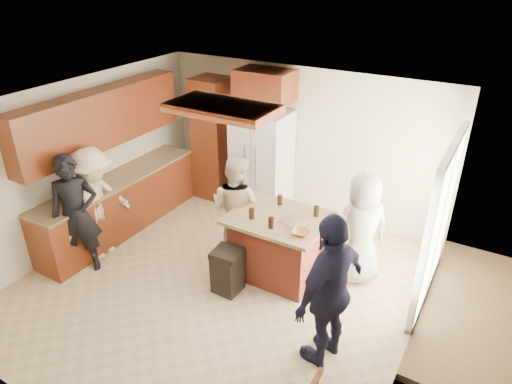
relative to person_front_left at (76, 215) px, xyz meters
The scene contains 11 objects.
person_front_left is the anchor object (origin of this frame).
person_behind_left 2.20m from the person_front_left, 39.45° to the left, with size 0.78×0.48×1.60m, color tan.
person_behind_right 3.86m from the person_front_left, 26.79° to the left, with size 0.78×0.51×1.60m, color gray.
person_side_right 3.62m from the person_front_left, ahead, with size 1.07×0.55×1.83m, color #191A33.
person_counter 0.39m from the person_front_left, 95.99° to the left, with size 1.11×0.51×1.71m, color tan.
left_cabinetry 1.12m from the person_front_left, 108.37° to the left, with size 0.64×3.00×2.30m.
back_wall_units 2.96m from the person_front_left, 79.00° to the left, with size 1.80×0.60×2.45m.
refrigerator 3.09m from the person_front_left, 64.30° to the left, with size 0.90×0.76×1.80m.
kitchen_island 2.79m from the person_front_left, 27.57° to the left, with size 1.28×1.03×0.93m.
island_items 2.92m from the person_front_left, 23.91° to the left, with size 0.89×0.72×0.15m.
trash_bin 2.21m from the person_front_left, 16.89° to the left, with size 0.39×0.39×0.63m.
Camera 1 is at (2.93, -4.07, 4.01)m, focal length 32.00 mm.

